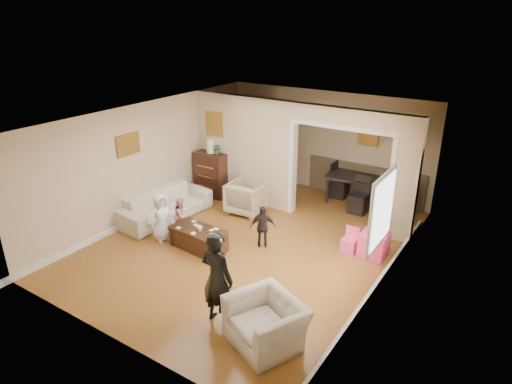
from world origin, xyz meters
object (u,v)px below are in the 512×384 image
Objects in this scene: coffee_cup at (200,229)px; play_table at (374,245)px; dresser at (212,174)px; armchair_back at (247,197)px; coffee_table at (198,238)px; dining_table at (368,190)px; child_kneel_b at (182,216)px; sofa at (165,205)px; cyan_cup at (369,232)px; table_lamp at (211,146)px; armchair_front at (266,323)px; child_kneel_a at (161,217)px; child_toddler at (263,227)px; adult_person at (217,278)px.

play_table is at bearing 29.37° from coffee_cup.
coffee_cup is at bearing -56.27° from dresser.
armchair_back is 2.00m from coffee_cup.
dining_table reaches higher than coffee_table.
child_kneel_b is at bearing -160.77° from play_table.
coffee_cup is at bearing -108.50° from sofa.
cyan_cup is (4.47, 0.88, 0.19)m from sofa.
table_lamp reaches higher than coffee_cup.
child_kneel_a is at bearing -178.84° from armchair_front.
armchair_front is 1.26× the size of child_kneel_b.
child_toddler reaches higher than cyan_cup.
child_toddler is (2.58, 0.08, 0.11)m from sofa.
dresser is 4.50m from cyan_cup.
table_lamp is at bearing -66.47° from child_toddler.
child_toddler reaches higher than child_kneel_b.
cyan_cup is at bearing -10.04° from table_lamp.
adult_person is (-1.32, -3.19, 0.52)m from play_table.
armchair_front is at bearing -43.99° from dresser.
armchair_back is at bearing -42.31° from sofa.
child_toddler is at bearing -31.99° from table_lamp.
coffee_cup reaches higher than coffee_table.
sofa is 2.68× the size of armchair_back.
table_lamp is 4.72m from play_table.
coffee_cup is 0.11× the size of child_toddler.
armchair_back is at bearing -3.07° from child_kneel_a.
sofa is at bearing 175.14° from armchair_front.
dresser is 1.02× the size of coffee_table.
play_table is (3.04, 1.60, 0.03)m from coffee_table.
coffee_table is 1.37× the size of child_kneel_b.
table_lamp is 0.24× the size of adult_person.
play_table is at bearing -9.21° from dresser.
adult_person is at bearing 71.62° from child_toddler.
cyan_cup is 2.06m from child_toddler.
adult_person is at bearing -119.38° from sofa.
dresser is (-4.08, 3.94, 0.23)m from armchair_front.
armchair_back is at bearing -16.70° from dresser.
coffee_table is 0.74× the size of adult_person.
adult_person is 1.73× the size of child_toddler.
armchair_front is 0.92× the size of coffee_table.
play_table is at bearing -74.40° from dining_table.
dresser reaches higher than dining_table.
table_lamp reaches higher than child_kneel_a.
child_kneel_a is at bearing 67.59° from armchair_back.
child_kneel_b is (-0.70, 0.30, 0.20)m from coffee_table.
child_toddler is at bearing 35.54° from coffee_table.
armchair_front is 3.18m from cyan_cup.
coffee_table is 3.44m from play_table.
cyan_cup is (4.44, -0.79, -0.80)m from table_lamp.
coffee_cup is (0.25, -1.99, 0.09)m from armchair_back.
dresser is (-1.35, 0.40, 0.19)m from armchair_back.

